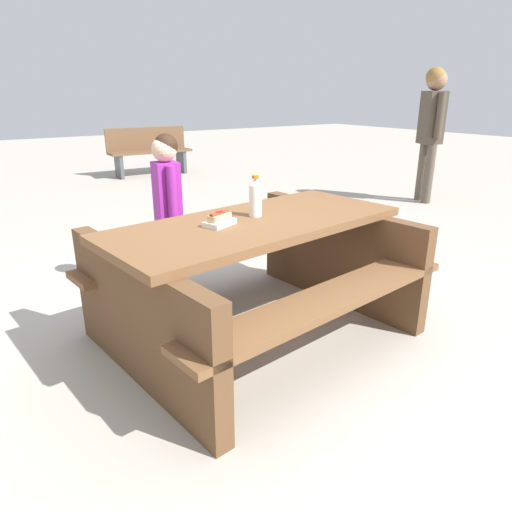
{
  "coord_description": "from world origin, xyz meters",
  "views": [
    {
      "loc": [
        1.46,
        2.15,
        1.45
      ],
      "look_at": [
        0.0,
        0.0,
        0.52
      ],
      "focal_mm": 32.11,
      "sensor_mm": 36.0,
      "label": 1
    }
  ],
  "objects_px": {
    "child_in_coat": "(167,194)",
    "park_bench_near": "(149,150)",
    "soda_bottle": "(255,197)",
    "hotdog_tray": "(219,220)",
    "picnic_table": "(256,268)",
    "bystander_adult": "(432,118)"
  },
  "relations": [
    {
      "from": "child_in_coat",
      "to": "bystander_adult",
      "type": "xyz_separation_m",
      "value": [
        -4.21,
        -0.87,
        0.37
      ]
    },
    {
      "from": "picnic_table",
      "to": "bystander_adult",
      "type": "distance_m",
      "value": 4.49
    },
    {
      "from": "hotdog_tray",
      "to": "child_in_coat",
      "type": "relative_size",
      "value": 0.17
    },
    {
      "from": "soda_bottle",
      "to": "park_bench_near",
      "type": "xyz_separation_m",
      "value": [
        -1.7,
        -6.0,
        -0.41
      ]
    },
    {
      "from": "picnic_table",
      "to": "soda_bottle",
      "type": "distance_m",
      "value": 0.43
    },
    {
      "from": "picnic_table",
      "to": "park_bench_near",
      "type": "relative_size",
      "value": 1.29
    },
    {
      "from": "hotdog_tray",
      "to": "child_in_coat",
      "type": "distance_m",
      "value": 0.9
    },
    {
      "from": "hotdog_tray",
      "to": "picnic_table",
      "type": "bearing_deg",
      "value": 175.64
    },
    {
      "from": "picnic_table",
      "to": "bystander_adult",
      "type": "height_order",
      "value": "bystander_adult"
    },
    {
      "from": "soda_bottle",
      "to": "park_bench_near",
      "type": "distance_m",
      "value": 6.25
    },
    {
      "from": "soda_bottle",
      "to": "hotdog_tray",
      "type": "bearing_deg",
      "value": 11.7
    },
    {
      "from": "picnic_table",
      "to": "park_bench_near",
      "type": "distance_m",
      "value": 6.33
    },
    {
      "from": "child_in_coat",
      "to": "bystander_adult",
      "type": "height_order",
      "value": "bystander_adult"
    },
    {
      "from": "soda_bottle",
      "to": "child_in_coat",
      "type": "distance_m",
      "value": 0.87
    },
    {
      "from": "picnic_table",
      "to": "hotdog_tray",
      "type": "xyz_separation_m",
      "value": [
        0.24,
        -0.02,
        0.34
      ]
    },
    {
      "from": "park_bench_near",
      "to": "bystander_adult",
      "type": "distance_m",
      "value": 4.92
    },
    {
      "from": "soda_bottle",
      "to": "bystander_adult",
      "type": "distance_m",
      "value": 4.37
    },
    {
      "from": "child_in_coat",
      "to": "park_bench_near",
      "type": "height_order",
      "value": "child_in_coat"
    },
    {
      "from": "child_in_coat",
      "to": "soda_bottle",
      "type": "bearing_deg",
      "value": 103.36
    },
    {
      "from": "picnic_table",
      "to": "child_in_coat",
      "type": "height_order",
      "value": "child_in_coat"
    },
    {
      "from": "park_bench_near",
      "to": "hotdog_tray",
      "type": "bearing_deg",
      "value": 71.87
    },
    {
      "from": "soda_bottle",
      "to": "child_in_coat",
      "type": "xyz_separation_m",
      "value": [
        0.2,
        -0.84,
        -0.1
      ]
    }
  ]
}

